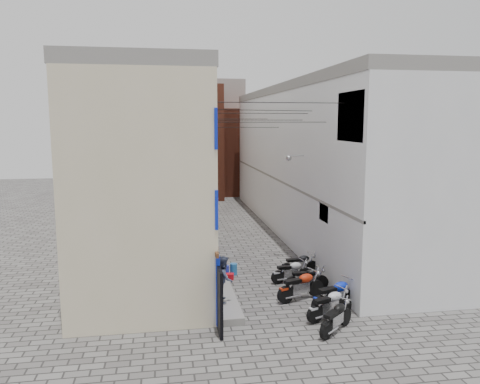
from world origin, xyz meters
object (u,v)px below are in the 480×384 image
motorcycle_c (336,293)px  person_b (224,279)px  person_a (216,267)px  motorcycle_b (330,303)px  motorcycle_d (301,284)px  motorcycle_f (291,270)px  water_jug_far (234,269)px  water_jug_near (226,271)px  motorcycle_e (307,277)px  red_crate (229,276)px  motorcycle_a (336,316)px  motorcycle_g (300,263)px

motorcycle_c → person_b: size_ratio=1.27×
person_a → motorcycle_b: bearing=-127.3°
motorcycle_c → person_a: size_ratio=1.21×
motorcycle_d → motorcycle_f: motorcycle_d is taller
motorcycle_b → motorcycle_f: 3.88m
motorcycle_c → water_jug_far: size_ratio=4.24×
motorcycle_d → water_jug_near: bearing=-163.1°
motorcycle_e → motorcycle_c: bearing=12.6°
water_jug_far → motorcycle_d: bearing=-58.3°
motorcycle_c → red_crate: (-3.38, 3.94, -0.50)m
motorcycle_b → motorcycle_f: motorcycle_b is taller
water_jug_far → water_jug_near: bearing=-166.6°
motorcycle_b → motorcycle_e: bearing=155.8°
motorcycle_d → water_jug_far: bearing=-168.0°
motorcycle_a → person_b: size_ratio=1.12×
motorcycle_b → motorcycle_c: 0.90m
motorcycle_b → red_crate: size_ratio=4.97×
motorcycle_b → person_a: 4.72m
red_crate → person_b: bearing=-101.7°
motorcycle_a → motorcycle_d: motorcycle_d is taller
motorcycle_f → person_a: 3.51m
motorcycle_a → motorcycle_d: 2.91m
water_jug_near → motorcycle_a: bearing=-65.9°
motorcycle_d → person_b: bearing=-105.5°
motorcycle_e → water_jug_far: (-2.69, 2.35, -0.26)m
motorcycle_a → person_b: person_b is taller
motorcycle_a → red_crate: motorcycle_a is taller
motorcycle_d → motorcycle_f: bearing=155.3°
motorcycle_d → motorcycle_e: size_ratio=1.19×
motorcycle_b → motorcycle_e: 2.94m
motorcycle_g → person_a: bearing=-71.4°
motorcycle_e → motorcycle_f: motorcycle_f is taller
motorcycle_c → motorcycle_g: bearing=162.0°
motorcycle_g → person_b: size_ratio=1.07×
motorcycle_a → motorcycle_b: size_ratio=0.96×
motorcycle_d → motorcycle_e: (0.58, 1.07, -0.10)m
motorcycle_c → person_a: person_a is taller
motorcycle_e → red_crate: (-2.98, 1.74, -0.39)m
motorcycle_c → motorcycle_f: 3.23m
motorcycle_e → water_jug_far: bearing=-128.8°
motorcycle_c → water_jug_near: 5.65m
motorcycle_d → motorcycle_g: bearing=144.5°
motorcycle_d → red_crate: size_ratio=5.32×
motorcycle_d → motorcycle_f: 2.01m
motorcycle_d → motorcycle_g: 3.07m
person_b → water_jug_near: (0.55, 3.56, -0.87)m
motorcycle_c → person_a: 4.72m
motorcycle_f → water_jug_far: 2.70m
motorcycle_a → motorcycle_c: motorcycle_c is taller
motorcycle_d → person_a: 3.38m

